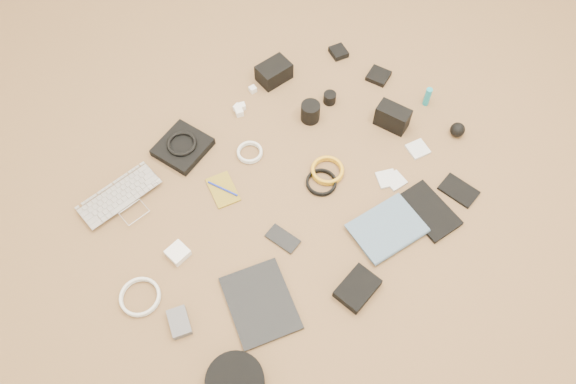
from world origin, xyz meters
TOP-DOWN VIEW (x-y plane):
  - laptop at (-0.51, 0.35)m, footprint 0.32×0.23m
  - headphone_pouch at (-0.21, 0.42)m, footprint 0.23×0.22m
  - headphones at (-0.21, 0.42)m, footprint 0.14×0.14m
  - charger_a at (0.10, 0.44)m, footprint 0.04×0.04m
  - charger_b at (0.08, 0.45)m, footprint 0.04×0.04m
  - charger_c at (0.19, 0.49)m, footprint 0.03×0.03m
  - charger_d at (0.07, 0.43)m, footprint 0.04×0.04m
  - dslr_camera at (0.30, 0.49)m, footprint 0.14×0.10m
  - lens_pouch at (0.61, 0.42)m, footprint 0.08×0.09m
  - notebook_olive at (-0.20, 0.17)m, footprint 0.12×0.16m
  - pen_blue at (-0.20, 0.17)m, footprint 0.06×0.12m
  - cable_white_a at (-0.02, 0.24)m, footprint 0.13×0.13m
  - lens_a at (0.28, 0.23)m, footprint 0.10×0.10m
  - lens_b at (0.40, 0.24)m, footprint 0.07×0.07m
  - card_reader at (0.65, 0.21)m, footprint 0.11×0.11m
  - power_brick at (-0.47, 0.06)m, footprint 0.08×0.08m
  - cable_white_b at (-0.66, 0.00)m, footprint 0.17×0.17m
  - cable_black at (0.11, -0.04)m, footprint 0.13×0.13m
  - cable_yellow at (0.16, -0.01)m, footprint 0.17×0.17m
  - flash at (0.51, -0.00)m, footprint 0.11×0.15m
  - lens_cleaner at (0.70, -0.02)m, footprint 0.03×0.03m
  - battery_charger at (-0.61, -0.15)m, footprint 0.09×0.11m
  - tablet at (-0.36, -0.27)m, footprint 0.28×0.32m
  - phone at (-0.15, -0.13)m, footprint 0.09×0.13m
  - filter_case_left at (0.32, -0.18)m, footprint 0.10×0.10m
  - filter_case_mid at (0.34, -0.21)m, footprint 0.07×0.07m
  - filter_case_right at (0.51, -0.16)m, footprint 0.09×0.09m
  - air_blower at (0.68, -0.20)m, footprint 0.08×0.08m
  - headphone_case at (-0.58, -0.43)m, footprint 0.23×0.23m
  - drive_case at (-0.07, -0.44)m, footprint 0.16×0.13m
  - paperback at (0.16, -0.43)m, footprint 0.27×0.21m
  - notebook_black_a at (0.34, -0.38)m, footprint 0.16×0.23m
  - notebook_black_b at (0.49, -0.39)m, footprint 0.11×0.15m

SIDE VIEW (x-z plane):
  - notebook_olive at x=-0.20m, z-range 0.00..0.01m
  - phone at x=-0.15m, z-range 0.00..0.01m
  - filter_case_mid at x=0.34m, z-range 0.00..0.01m
  - filter_case_left at x=0.32m, z-range 0.00..0.01m
  - filter_case_right at x=0.51m, z-range 0.00..0.01m
  - cable_black at x=0.11m, z-range 0.00..0.01m
  - notebook_black_b at x=0.49m, z-range 0.00..0.01m
  - cable_white_b at x=-0.66m, z-range 0.00..0.01m
  - cable_white_a at x=-0.02m, z-range 0.00..0.01m
  - tablet at x=-0.36m, z-range 0.00..0.01m
  - cable_yellow at x=0.16m, z-range 0.00..0.01m
  - notebook_black_a at x=0.34m, z-range 0.00..0.02m
  - card_reader at x=0.65m, z-range 0.00..0.02m
  - pen_blue at x=-0.20m, z-range 0.01..0.02m
  - laptop at x=-0.51m, z-range 0.00..0.02m
  - paperback at x=0.16m, z-range 0.00..0.02m
  - charger_c at x=0.19m, z-range 0.00..0.02m
  - charger_a at x=0.10m, z-range 0.00..0.03m
  - lens_pouch at x=0.61m, z-range 0.00..0.03m
  - charger_b at x=0.08m, z-range 0.00..0.03m
  - battery_charger at x=-0.61m, z-range 0.00..0.03m
  - charger_d at x=0.07m, z-range 0.00..0.03m
  - power_brick at x=-0.47m, z-range 0.00..0.03m
  - headphone_pouch at x=-0.21m, z-range 0.00..0.03m
  - drive_case at x=-0.07m, z-range 0.00..0.04m
  - lens_b at x=0.40m, z-range 0.00..0.05m
  - headphone_case at x=-0.58m, z-range 0.00..0.05m
  - air_blower at x=0.68m, z-range 0.00..0.06m
  - dslr_camera at x=0.30m, z-range 0.00..0.08m
  - headphones at x=-0.21m, z-range 0.03..0.05m
  - lens_a at x=0.28m, z-range 0.00..0.08m
  - lens_cleaner at x=0.70m, z-range 0.00..0.09m
  - flash at x=0.51m, z-range 0.00..0.10m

